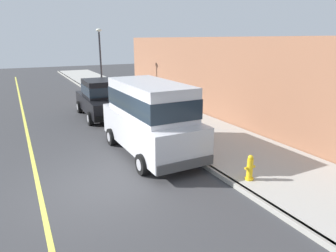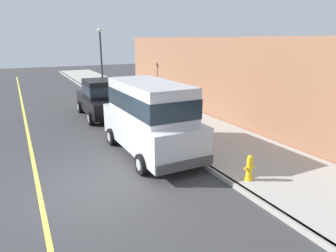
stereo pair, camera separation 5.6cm
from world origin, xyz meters
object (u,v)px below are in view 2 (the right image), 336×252
car_black_sedan (102,98)px  fire_hydrant (249,168)px  street_lamp (101,54)px  car_silver_van (150,115)px  dog_brown (190,131)px

car_black_sedan → fire_hydrant: (1.58, -9.37, -0.51)m
fire_hydrant → street_lamp: bearing=90.4°
car_silver_van → fire_hydrant: size_ratio=6.79×
car_silver_van → fire_hydrant: 3.85m
dog_brown → car_black_sedan: bearing=109.9°
car_silver_van → fire_hydrant: car_silver_van is taller
car_black_sedan → car_silver_van: bearing=-88.9°
car_silver_van → dog_brown: car_silver_van is taller
fire_hydrant → street_lamp: size_ratio=0.16×
dog_brown → street_lamp: (-0.52, 10.84, 2.48)m
car_silver_van → car_black_sedan: car_silver_van is taller
fire_hydrant → street_lamp: street_lamp is taller
dog_brown → fire_hydrant: bearing=-96.3°
street_lamp → car_silver_van: bearing=-96.9°
car_black_sedan → dog_brown: (2.00, -5.52, -0.55)m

